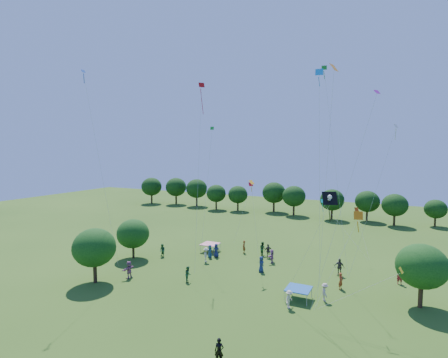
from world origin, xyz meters
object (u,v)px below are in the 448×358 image
at_px(near_tree_west, 94,248).
at_px(tent_red_stripe, 210,244).
at_px(man_in_black, 219,351).
at_px(red_high_kite, 201,118).
at_px(pirate_kite, 329,200).
at_px(near_tree_north, 133,234).
at_px(near_tree_east, 422,266).
at_px(tent_blue, 299,289).

relative_size(near_tree_west, tent_red_stripe, 2.61).
bearing_deg(man_in_black, red_high_kite, 108.31).
height_order(near_tree_west, pirate_kite, pirate_kite).
height_order(near_tree_north, man_in_black, near_tree_north).
bearing_deg(near_tree_north, near_tree_east, 0.34).
bearing_deg(pirate_kite, near_tree_east, 44.66).
distance_m(near_tree_north, red_high_kite, 17.21).
bearing_deg(near_tree_west, tent_red_stripe, 69.96).
bearing_deg(red_high_kite, tent_red_stripe, 108.44).
relative_size(near_tree_north, pirate_kite, 0.54).
relative_size(near_tree_west, tent_blue, 2.61).
distance_m(near_tree_north, pirate_kite, 27.00).
distance_m(pirate_kite, red_high_kite, 19.22).
height_order(near_tree_east, tent_blue, near_tree_east).
bearing_deg(pirate_kite, tent_blue, 130.43).
height_order(man_in_black, red_high_kite, red_high_kite).
distance_m(man_in_black, red_high_kite, 25.43).
xyz_separation_m(near_tree_west, near_tree_north, (-1.94, 8.22, -0.54)).
distance_m(tent_blue, red_high_kite, 21.28).
xyz_separation_m(near_tree_west, red_high_kite, (7.44, 9.35, 13.83)).
bearing_deg(pirate_kite, near_tree_west, -176.17).
distance_m(near_tree_east, red_high_kite, 26.70).
relative_size(tent_red_stripe, pirate_kite, 0.24).
xyz_separation_m(near_tree_west, tent_red_stripe, (5.52, 15.13, -2.70)).
height_order(near_tree_east, tent_red_stripe, near_tree_east).
relative_size(tent_red_stripe, tent_blue, 1.00).
height_order(tent_blue, pirate_kite, pirate_kite).
distance_m(near_tree_west, tent_red_stripe, 16.33).
xyz_separation_m(near_tree_north, red_high_kite, (9.39, 1.13, 14.38)).
relative_size(tent_blue, pirate_kite, 0.24).
bearing_deg(tent_red_stripe, near_tree_east, -15.19).
xyz_separation_m(tent_blue, man_in_black, (-2.23, -11.88, -0.20)).
distance_m(tent_red_stripe, pirate_kite, 24.12).
xyz_separation_m(near_tree_north, near_tree_east, (32.19, 0.19, 0.52)).
relative_size(near_tree_east, pirate_kite, 0.61).
height_order(pirate_kite, red_high_kite, red_high_kite).
xyz_separation_m(man_in_black, pirate_kite, (5.36, 8.21, 9.21)).
relative_size(pirate_kite, red_high_kite, 0.46).
bearing_deg(near_tree_east, near_tree_north, -179.66).
bearing_deg(tent_blue, near_tree_north, 172.31).
distance_m(near_tree_east, tent_blue, 10.89).
bearing_deg(pirate_kite, tent_red_stripe, 142.68).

